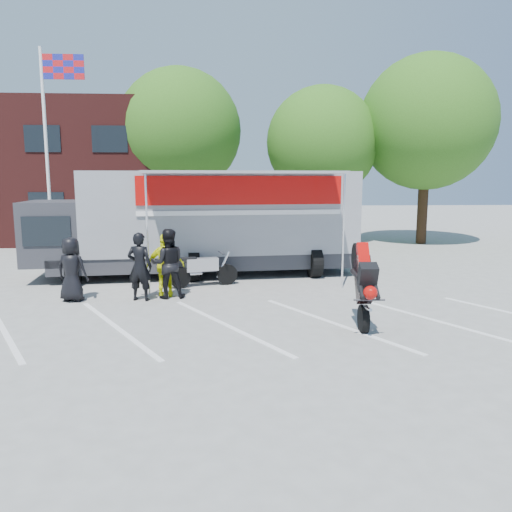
{
  "coord_description": "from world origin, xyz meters",
  "views": [
    {
      "loc": [
        0.17,
        -9.68,
        3.21
      ],
      "look_at": [
        0.96,
        2.58,
        1.3
      ],
      "focal_mm": 35.0,
      "sensor_mm": 36.0,
      "label": 1
    }
  ],
  "objects": [
    {
      "name": "ground",
      "position": [
        0.0,
        0.0,
        0.0
      ],
      "size": [
        100.0,
        100.0,
        0.0
      ],
      "primitive_type": "plane",
      "color": "#9A9A95",
      "rests_on": "ground"
    },
    {
      "name": "parking_bay_lines",
      "position": [
        0.0,
        1.0,
        0.01
      ],
      "size": [
        18.09,
        13.33,
        0.01
      ],
      "primitive_type": "cube",
      "rotation": [
        0.0,
        0.0,
        0.52
      ],
      "color": "white",
      "rests_on": "ground"
    },
    {
      "name": "tree_mid",
      "position": [
        5.0,
        15.0,
        4.94
      ],
      "size": [
        5.44,
        5.44,
        7.68
      ],
      "color": "#382314",
      "rests_on": "ground"
    },
    {
      "name": "transporter_truck",
      "position": [
        -0.4,
        6.98,
        0.0
      ],
      "size": [
        11.27,
        6.22,
        3.44
      ],
      "primitive_type": null,
      "rotation": [
        0.0,
        0.0,
        0.1
      ],
      "color": "gray",
      "rests_on": "ground"
    },
    {
      "name": "spectator_hivis",
      "position": [
        -1.43,
        3.83,
        0.87
      ],
      "size": [
        1.05,
        0.5,
        1.73
      ],
      "primitive_type": "imported",
      "rotation": [
        0.0,
        0.0,
        3.22
      ],
      "color": "#F6FF0D",
      "rests_on": "ground"
    },
    {
      "name": "parked_motorcycle",
      "position": [
        -0.45,
        5.09,
        0.0
      ],
      "size": [
        2.25,
        1.29,
        1.12
      ],
      "primitive_type": null,
      "rotation": [
        0.0,
        0.0,
        1.86
      ],
      "color": "#B3B4B8",
      "rests_on": "ground"
    },
    {
      "name": "flagpole",
      "position": [
        -6.24,
        10.0,
        5.05
      ],
      "size": [
        1.61,
        0.12,
        8.0
      ],
      "color": "white",
      "rests_on": "ground"
    },
    {
      "name": "office_building",
      "position": [
        -10.0,
        18.0,
        3.5
      ],
      "size": [
        18.0,
        8.0,
        7.0
      ],
      "primitive_type": "cube",
      "color": "#491917",
      "rests_on": "ground"
    },
    {
      "name": "tree_left",
      "position": [
        -2.0,
        16.0,
        5.57
      ],
      "size": [
        6.12,
        6.12,
        8.64
      ],
      "color": "#382314",
      "rests_on": "ground"
    },
    {
      "name": "spectator_leather_b",
      "position": [
        -2.07,
        3.45,
        0.91
      ],
      "size": [
        0.75,
        0.57,
        1.83
      ],
      "primitive_type": "imported",
      "rotation": [
        0.0,
        0.0,
        2.92
      ],
      "color": "black",
      "rests_on": "ground"
    },
    {
      "name": "tree_right",
      "position": [
        10.0,
        14.5,
        5.88
      ],
      "size": [
        6.46,
        6.46,
        9.12
      ],
      "color": "#382314",
      "rests_on": "ground"
    },
    {
      "name": "stunt_bike_rider",
      "position": [
        3.13,
        0.97,
        0.0
      ],
      "size": [
        0.92,
        1.77,
        2.02
      ],
      "primitive_type": null,
      "rotation": [
        0.0,
        0.0,
        -0.07
      ],
      "color": "black",
      "rests_on": "ground"
    },
    {
      "name": "spectator_leather_a",
      "position": [
        -3.84,
        3.49,
        0.85
      ],
      "size": [
        0.94,
        0.74,
        1.7
      ],
      "primitive_type": "imported",
      "rotation": [
        0.0,
        0.0,
        2.88
      ],
      "color": "black",
      "rests_on": "ground"
    },
    {
      "name": "spectator_leather_c",
      "position": [
        -1.35,
        3.69,
        0.94
      ],
      "size": [
        1.0,
        0.82,
        1.88
      ],
      "primitive_type": "imported",
      "rotation": [
        0.0,
        0.0,
        3.26
      ],
      "color": "black",
      "rests_on": "ground"
    }
  ]
}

